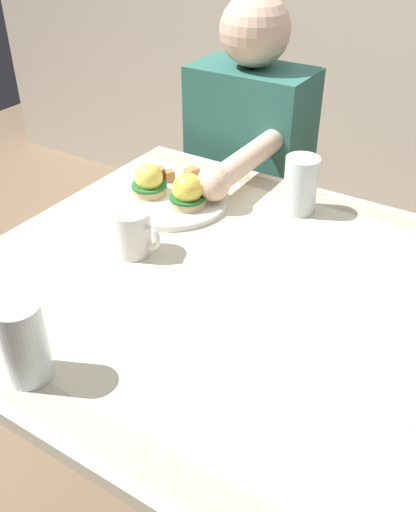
{
  "coord_description": "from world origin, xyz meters",
  "views": [
    {
      "loc": [
        0.32,
        -0.74,
        1.38
      ],
      "look_at": [
        -0.15,
        0.0,
        0.78
      ],
      "focal_mm": 39.15,
      "sensor_mm": 36.0,
      "label": 1
    }
  ],
  "objects_px": {
    "water_glass_far": "(25,346)",
    "diner_person": "(245,172)",
    "water_glass_near": "(300,188)",
    "dining_table": "(274,342)",
    "eggs_benedict_plate": "(171,193)",
    "coffee_mug": "(132,231)"
  },
  "relations": [
    {
      "from": "dining_table",
      "to": "eggs_benedict_plate",
      "type": "relative_size",
      "value": 4.44
    },
    {
      "from": "water_glass_far",
      "to": "dining_table",
      "type": "bearing_deg",
      "value": 57.39
    },
    {
      "from": "water_glass_far",
      "to": "diner_person",
      "type": "bearing_deg",
      "value": 99.25
    },
    {
      "from": "water_glass_near",
      "to": "diner_person",
      "type": "height_order",
      "value": "diner_person"
    },
    {
      "from": "water_glass_near",
      "to": "water_glass_far",
      "type": "bearing_deg",
      "value": -100.82
    },
    {
      "from": "coffee_mug",
      "to": "water_glass_far",
      "type": "relative_size",
      "value": 0.81
    },
    {
      "from": "water_glass_near",
      "to": "dining_table",
      "type": "bearing_deg",
      "value": -71.78
    },
    {
      "from": "eggs_benedict_plate",
      "to": "diner_person",
      "type": "height_order",
      "value": "diner_person"
    },
    {
      "from": "coffee_mug",
      "to": "water_glass_far",
      "type": "bearing_deg",
      "value": -77.35
    },
    {
      "from": "dining_table",
      "to": "eggs_benedict_plate",
      "type": "xyz_separation_m",
      "value": [
        -0.37,
        0.19,
        0.13
      ]
    },
    {
      "from": "coffee_mug",
      "to": "eggs_benedict_plate",
      "type": "bearing_deg",
      "value": 105.07
    },
    {
      "from": "dining_table",
      "to": "water_glass_far",
      "type": "height_order",
      "value": "water_glass_far"
    },
    {
      "from": "eggs_benedict_plate",
      "to": "water_glass_near",
      "type": "distance_m",
      "value": 0.3
    },
    {
      "from": "dining_table",
      "to": "water_glass_near",
      "type": "relative_size",
      "value": 9.19
    },
    {
      "from": "eggs_benedict_plate",
      "to": "diner_person",
      "type": "bearing_deg",
      "value": 93.14
    },
    {
      "from": "diner_person",
      "to": "coffee_mug",
      "type": "bearing_deg",
      "value": -82.72
    },
    {
      "from": "water_glass_near",
      "to": "water_glass_far",
      "type": "xyz_separation_m",
      "value": [
        -0.13,
        -0.69,
        0.0
      ]
    },
    {
      "from": "diner_person",
      "to": "dining_table",
      "type": "bearing_deg",
      "value": -56.58
    },
    {
      "from": "eggs_benedict_plate",
      "to": "coffee_mug",
      "type": "relative_size",
      "value": 2.43
    },
    {
      "from": "dining_table",
      "to": "eggs_benedict_plate",
      "type": "height_order",
      "value": "eggs_benedict_plate"
    },
    {
      "from": "eggs_benedict_plate",
      "to": "water_glass_far",
      "type": "distance_m",
      "value": 0.58
    },
    {
      "from": "dining_table",
      "to": "diner_person",
      "type": "relative_size",
      "value": 1.05
    }
  ]
}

